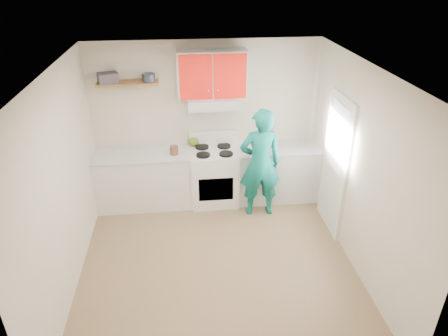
{
  "coord_description": "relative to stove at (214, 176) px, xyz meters",
  "views": [
    {
      "loc": [
        -0.37,
        -4.22,
        3.67
      ],
      "look_at": [
        0.15,
        0.55,
        1.15
      ],
      "focal_mm": 32.31,
      "sensor_mm": 36.0,
      "label": 1
    }
  ],
  "objects": [
    {
      "name": "cutting_board",
      "position": [
        0.98,
        -0.07,
        0.45
      ],
      "size": [
        0.36,
        0.31,
        0.02
      ],
      "primitive_type": "cube",
      "rotation": [
        0.0,
        0.0,
        -0.32
      ],
      "color": "olive",
      "rests_on": "counter_right"
    },
    {
      "name": "stove",
      "position": [
        0.0,
        0.0,
        0.0
      ],
      "size": [
        0.76,
        0.65,
        0.92
      ],
      "primitive_type": "cube",
      "color": "white",
      "rests_on": "floor"
    },
    {
      "name": "right_wall",
      "position": [
        1.7,
        -1.57,
        0.84
      ],
      "size": [
        0.04,
        3.8,
        2.6
      ],
      "primitive_type": "cube",
      "color": "beige",
      "rests_on": "floor"
    },
    {
      "name": "upper_cabinets",
      "position": [
        0.0,
        0.16,
        1.66
      ],
      "size": [
        1.02,
        0.33,
        0.7
      ],
      "primitive_type": "cube",
      "color": "red",
      "rests_on": "back_wall"
    },
    {
      "name": "person",
      "position": [
        0.67,
        -0.43,
        0.42
      ],
      "size": [
        0.65,
        0.43,
        1.76
      ],
      "primitive_type": "imported",
      "rotation": [
        0.0,
        0.0,
        3.15
      ],
      "color": "#0C7168",
      "rests_on": "floor"
    },
    {
      "name": "silicone_mat",
      "position": [
        1.51,
        -0.02,
        0.44
      ],
      "size": [
        0.33,
        0.3,
        0.01
      ],
      "primitive_type": "cube",
      "rotation": [
        0.0,
        0.0,
        0.28
      ],
      "color": "red",
      "rests_on": "counter_right"
    },
    {
      "name": "range_hood",
      "position": [
        0.0,
        0.1,
        1.24
      ],
      "size": [
        0.76,
        0.44,
        0.15
      ],
      "primitive_type": "cube",
      "color": "silver",
      "rests_on": "back_wall"
    },
    {
      "name": "door",
      "position": [
        1.68,
        -0.88,
        0.56
      ],
      "size": [
        0.05,
        0.85,
        2.05
      ],
      "primitive_type": "cube",
      "color": "white",
      "rests_on": "floor"
    },
    {
      "name": "tin",
      "position": [
        -0.94,
        0.16,
        1.63
      ],
      "size": [
        0.24,
        0.24,
        0.11
      ],
      "primitive_type": "cylinder",
      "rotation": [
        0.0,
        0.0,
        -0.34
      ],
      "color": "#333D4C",
      "rests_on": "shelf"
    },
    {
      "name": "back_wall",
      "position": [
        -0.1,
        0.32,
        0.84
      ],
      "size": [
        3.6,
        0.04,
        2.6
      ],
      "primitive_type": "cube",
      "color": "beige",
      "rests_on": "floor"
    },
    {
      "name": "kettle",
      "position": [
        -0.31,
        0.25,
        0.54
      ],
      "size": [
        0.18,
        0.18,
        0.16
      ],
      "primitive_type": "ellipsoid",
      "rotation": [
        0.0,
        0.0,
        -0.01
      ],
      "color": "#597721",
      "rests_on": "stove"
    },
    {
      "name": "crock",
      "position": [
        -0.63,
        -0.04,
        0.52
      ],
      "size": [
        0.17,
        0.17,
        0.16
      ],
      "primitive_type": "cylinder",
      "rotation": [
        0.0,
        0.0,
        0.4
      ],
      "color": "#513623",
      "rests_on": "counter_left"
    },
    {
      "name": "door_glass",
      "position": [
        1.65,
        -0.88,
        0.99
      ],
      "size": [
        0.01,
        0.55,
        0.95
      ],
      "primitive_type": "cube",
      "color": "white",
      "rests_on": "door"
    },
    {
      "name": "counter_left",
      "position": [
        -1.14,
        0.02,
        -0.01
      ],
      "size": [
        1.52,
        0.6,
        0.9
      ],
      "primitive_type": "cube",
      "color": "silver",
      "rests_on": "floor"
    },
    {
      "name": "floor",
      "position": [
        -0.1,
        -1.57,
        -0.46
      ],
      "size": [
        3.8,
        3.8,
        0.0
      ],
      "primitive_type": "plane",
      "color": "brown",
      "rests_on": "ground"
    },
    {
      "name": "shelf",
      "position": [
        -1.25,
        0.18,
        1.56
      ],
      "size": [
        0.9,
        0.3,
        0.04
      ],
      "primitive_type": "cube",
      "color": "brown",
      "rests_on": "back_wall"
    },
    {
      "name": "left_wall",
      "position": [
        -1.9,
        -1.57,
        0.84
      ],
      "size": [
        0.04,
        3.8,
        2.6
      ],
      "primitive_type": "cube",
      "color": "beige",
      "rests_on": "floor"
    },
    {
      "name": "front_wall",
      "position": [
        -0.1,
        -3.47,
        0.84
      ],
      "size": [
        3.6,
        0.04,
        2.6
      ],
      "primitive_type": "cube",
      "color": "beige",
      "rests_on": "floor"
    },
    {
      "name": "books",
      "position": [
        -1.52,
        0.15,
        1.65
      ],
      "size": [
        0.33,
        0.28,
        0.15
      ],
      "primitive_type": "cube",
      "rotation": [
        0.0,
        0.0,
        0.34
      ],
      "color": "#473F48",
      "rests_on": "shelf"
    },
    {
      "name": "ceiling",
      "position": [
        -0.1,
        -1.57,
        2.14
      ],
      "size": [
        3.6,
        3.8,
        0.04
      ],
      "primitive_type": "cube",
      "color": "white",
      "rests_on": "floor"
    },
    {
      "name": "counter_right",
      "position": [
        1.04,
        0.02,
        -0.01
      ],
      "size": [
        1.32,
        0.6,
        0.9
      ],
      "primitive_type": "cube",
      "color": "silver",
      "rests_on": "floor"
    }
  ]
}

